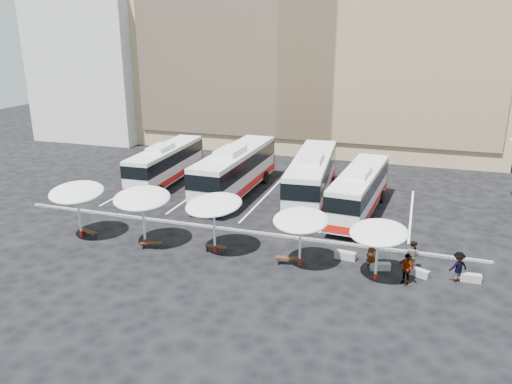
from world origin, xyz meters
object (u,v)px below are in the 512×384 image
(conc_bench_0, at_px, (345,255))
(passenger_3, at_px, (458,267))
(conc_bench_2, at_px, (419,273))
(conc_bench_3, at_px, (470,278))
(wood_bench_1, at_px, (151,244))
(bus_0, at_px, (166,163))
(passenger_2, at_px, (406,269))
(wood_bench_3, at_px, (289,259))
(passenger_1, at_px, (412,256))
(sunshade_2, at_px, (214,205))
(bus_2, at_px, (312,176))
(sunshade_1, at_px, (142,198))
(passenger_0, at_px, (372,256))
(bus_1, at_px, (236,169))
(sunshade_3, at_px, (301,220))
(conc_bench_1, at_px, (380,266))
(wood_bench_0, at_px, (89,232))
(wood_bench_2, at_px, (216,247))
(sunshade_0, at_px, (77,192))
(sunshade_4, at_px, (379,233))
(bus_3, at_px, (359,190))

(conc_bench_0, height_order, passenger_3, passenger_3)
(conc_bench_2, height_order, conc_bench_3, conc_bench_3)
(wood_bench_1, distance_m, conc_bench_2, 16.63)
(bus_0, xyz_separation_m, passenger_2, (21.84, -13.35, -0.99))
(conc_bench_0, relative_size, conc_bench_2, 1.12)
(wood_bench_3, bearing_deg, passenger_1, 12.73)
(sunshade_2, xyz_separation_m, conc_bench_2, (12.47, 0.59, -2.96))
(wood_bench_1, relative_size, conc_bench_3, 1.20)
(bus_2, distance_m, sunshade_1, 14.90)
(bus_0, height_order, passenger_0, bus_0)
(bus_1, xyz_separation_m, passenger_1, (14.90, -10.31, -1.27))
(conc_bench_0, xyz_separation_m, conc_bench_2, (4.38, -0.95, -0.03))
(bus_1, distance_m, bus_2, 6.60)
(sunshade_3, distance_m, conc_bench_1, 5.48)
(bus_0, relative_size, sunshade_2, 2.46)
(wood_bench_0, distance_m, passenger_0, 18.91)
(bus_1, distance_m, wood_bench_2, 12.19)
(sunshade_0, distance_m, passenger_3, 24.29)
(bus_1, bearing_deg, passenger_3, -31.28)
(passenger_0, bearing_deg, wood_bench_0, 174.84)
(sunshade_3, bearing_deg, wood_bench_3, -175.47)
(sunshade_3, relative_size, passenger_0, 2.07)
(conc_bench_0, bearing_deg, sunshade_4, -46.63)
(sunshade_4, bearing_deg, sunshade_3, 175.46)
(wood_bench_0, bearing_deg, passenger_1, 4.86)
(sunshade_0, relative_size, sunshade_3, 1.33)
(bus_1, relative_size, sunshade_1, 2.86)
(bus_0, relative_size, passenger_0, 7.08)
(bus_0, xyz_separation_m, sunshade_3, (15.73, -13.03, 1.02))
(passenger_2, bearing_deg, wood_bench_3, -153.37)
(sunshade_2, height_order, conc_bench_2, sunshade_2)
(sunshade_4, height_order, wood_bench_1, sunshade_4)
(sunshade_3, xyz_separation_m, conc_bench_2, (6.86, 0.83, -2.70))
(bus_1, relative_size, wood_bench_2, 9.12)
(wood_bench_2, height_order, passenger_0, passenger_0)
(sunshade_4, bearing_deg, wood_bench_2, 176.97)
(bus_2, distance_m, passenger_0, 12.68)
(sunshade_1, bearing_deg, passenger_2, -0.50)
(wood_bench_2, xyz_separation_m, passenger_1, (11.94, 1.37, 0.56))
(sunshade_1, bearing_deg, bus_1, 80.95)
(bus_2, height_order, sunshade_0, bus_2)
(sunshade_0, height_order, passenger_2, sunshade_0)
(bus_3, relative_size, sunshade_0, 2.64)
(passenger_2, bearing_deg, conc_bench_0, 178.86)
(sunshade_2, distance_m, passenger_3, 14.67)
(bus_2, bearing_deg, conc_bench_3, -48.42)
(wood_bench_3, distance_m, conc_bench_1, 5.43)
(sunshade_3, bearing_deg, passenger_1, 13.56)
(wood_bench_1, distance_m, passenger_2, 15.84)
(sunshade_4, bearing_deg, bus_3, 102.28)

